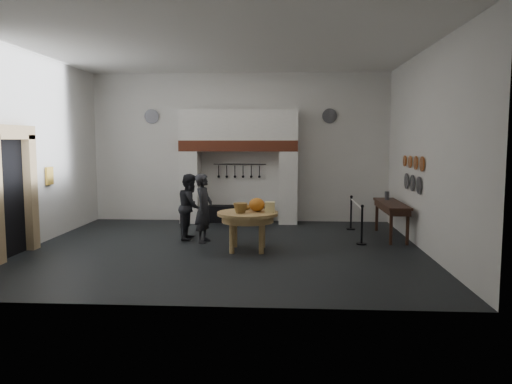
# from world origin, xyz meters

# --- Properties ---
(floor) EXTENTS (9.00, 8.00, 0.02)m
(floor) POSITION_xyz_m (0.00, 0.00, 0.00)
(floor) COLOR black
(floor) RESTS_ON ground
(ceiling) EXTENTS (9.00, 8.00, 0.02)m
(ceiling) POSITION_xyz_m (0.00, 0.00, 4.50)
(ceiling) COLOR silver
(ceiling) RESTS_ON wall_back
(wall_back) EXTENTS (9.00, 0.02, 4.50)m
(wall_back) POSITION_xyz_m (0.00, 4.00, 2.25)
(wall_back) COLOR silver
(wall_back) RESTS_ON floor
(wall_front) EXTENTS (9.00, 0.02, 4.50)m
(wall_front) POSITION_xyz_m (0.00, -4.00, 2.25)
(wall_front) COLOR silver
(wall_front) RESTS_ON floor
(wall_left) EXTENTS (0.02, 8.00, 4.50)m
(wall_left) POSITION_xyz_m (-4.50, 0.00, 2.25)
(wall_left) COLOR silver
(wall_left) RESTS_ON floor
(wall_right) EXTENTS (0.02, 8.00, 4.50)m
(wall_right) POSITION_xyz_m (4.50, 0.00, 2.25)
(wall_right) COLOR silver
(wall_right) RESTS_ON floor
(chimney_pier_left) EXTENTS (0.55, 0.70, 2.15)m
(chimney_pier_left) POSITION_xyz_m (-1.48, 3.65, 1.07)
(chimney_pier_left) COLOR silver
(chimney_pier_left) RESTS_ON floor
(chimney_pier_right) EXTENTS (0.55, 0.70, 2.15)m
(chimney_pier_right) POSITION_xyz_m (1.48, 3.65, 1.07)
(chimney_pier_right) COLOR silver
(chimney_pier_right) RESTS_ON floor
(hearth_brick_band) EXTENTS (3.50, 0.72, 0.32)m
(hearth_brick_band) POSITION_xyz_m (0.00, 3.65, 2.31)
(hearth_brick_band) COLOR #9E442B
(hearth_brick_band) RESTS_ON chimney_pier_left
(chimney_hood) EXTENTS (3.50, 0.70, 0.90)m
(chimney_hood) POSITION_xyz_m (0.00, 3.65, 2.92)
(chimney_hood) COLOR silver
(chimney_hood) RESTS_ON hearth_brick_band
(iron_range) EXTENTS (1.90, 0.45, 0.50)m
(iron_range) POSITION_xyz_m (0.00, 3.72, 0.25)
(iron_range) COLOR black
(iron_range) RESTS_ON floor
(utensil_rail) EXTENTS (1.60, 0.02, 0.02)m
(utensil_rail) POSITION_xyz_m (0.00, 3.92, 1.75)
(utensil_rail) COLOR black
(utensil_rail) RESTS_ON wall_back
(door_recess) EXTENTS (0.04, 1.10, 2.50)m
(door_recess) POSITION_xyz_m (-4.47, -1.00, 1.25)
(door_recess) COLOR black
(door_recess) RESTS_ON floor
(door_jamb_far) EXTENTS (0.22, 0.30, 2.60)m
(door_jamb_far) POSITION_xyz_m (-4.38, -0.30, 1.30)
(door_jamb_far) COLOR tan
(door_jamb_far) RESTS_ON floor
(door_lintel) EXTENTS (0.22, 1.70, 0.30)m
(door_lintel) POSITION_xyz_m (-4.38, -1.00, 2.65)
(door_lintel) COLOR tan
(door_lintel) RESTS_ON door_jamb_near
(wall_plaque) EXTENTS (0.05, 0.34, 0.44)m
(wall_plaque) POSITION_xyz_m (-4.45, 0.80, 1.60)
(wall_plaque) COLOR gold
(wall_plaque) RESTS_ON wall_left
(work_table) EXTENTS (1.56, 1.56, 0.07)m
(work_table) POSITION_xyz_m (0.56, -0.15, 0.84)
(work_table) COLOR tan
(work_table) RESTS_ON floor
(pumpkin) EXTENTS (0.36, 0.36, 0.31)m
(pumpkin) POSITION_xyz_m (0.76, -0.05, 1.03)
(pumpkin) COLOR #D1631D
(pumpkin) RESTS_ON work_table
(cheese_block_big) EXTENTS (0.22, 0.22, 0.24)m
(cheese_block_big) POSITION_xyz_m (1.06, -0.20, 0.99)
(cheese_block_big) COLOR #F2DC90
(cheese_block_big) RESTS_ON work_table
(cheese_block_small) EXTENTS (0.18, 0.18, 0.20)m
(cheese_block_small) POSITION_xyz_m (1.04, 0.10, 0.97)
(cheese_block_small) COLOR #EDDD8D
(cheese_block_small) RESTS_ON work_table
(wicker_basket) EXTENTS (0.36, 0.36, 0.22)m
(wicker_basket) POSITION_xyz_m (0.41, -0.30, 0.98)
(wicker_basket) COLOR olive
(wicker_basket) RESTS_ON work_table
(bread_loaf) EXTENTS (0.31, 0.18, 0.13)m
(bread_loaf) POSITION_xyz_m (0.46, 0.20, 0.94)
(bread_loaf) COLOR olive
(bread_loaf) RESTS_ON work_table
(visitor_near) EXTENTS (0.50, 0.67, 1.68)m
(visitor_near) POSITION_xyz_m (-0.58, 0.68, 0.84)
(visitor_near) COLOR black
(visitor_near) RESTS_ON floor
(visitor_far) EXTENTS (0.65, 0.82, 1.65)m
(visitor_far) POSITION_xyz_m (-0.98, 1.08, 0.82)
(visitor_far) COLOR black
(visitor_far) RESTS_ON floor
(side_table) EXTENTS (0.55, 2.20, 0.06)m
(side_table) POSITION_xyz_m (4.10, 1.58, 0.87)
(side_table) COLOR #361E13
(side_table) RESTS_ON floor
(pewter_jug) EXTENTS (0.12, 0.12, 0.22)m
(pewter_jug) POSITION_xyz_m (4.10, 2.18, 1.01)
(pewter_jug) COLOR #515055
(pewter_jug) RESTS_ON side_table
(copper_pan_a) EXTENTS (0.03, 0.34, 0.34)m
(copper_pan_a) POSITION_xyz_m (4.46, 0.20, 1.95)
(copper_pan_a) COLOR #C6662D
(copper_pan_a) RESTS_ON wall_right
(copper_pan_b) EXTENTS (0.03, 0.32, 0.32)m
(copper_pan_b) POSITION_xyz_m (4.46, 0.75, 1.95)
(copper_pan_b) COLOR #C6662D
(copper_pan_b) RESTS_ON wall_right
(copper_pan_c) EXTENTS (0.03, 0.30, 0.30)m
(copper_pan_c) POSITION_xyz_m (4.46, 1.30, 1.95)
(copper_pan_c) COLOR #C6662D
(copper_pan_c) RESTS_ON wall_right
(copper_pan_d) EXTENTS (0.03, 0.28, 0.28)m
(copper_pan_d) POSITION_xyz_m (4.46, 1.85, 1.95)
(copper_pan_d) COLOR #C6662D
(copper_pan_d) RESTS_ON wall_right
(pewter_plate_left) EXTENTS (0.03, 0.40, 0.40)m
(pewter_plate_left) POSITION_xyz_m (4.46, 0.40, 1.45)
(pewter_plate_left) COLOR #4C4C51
(pewter_plate_left) RESTS_ON wall_right
(pewter_plate_mid) EXTENTS (0.03, 0.40, 0.40)m
(pewter_plate_mid) POSITION_xyz_m (4.46, 1.00, 1.45)
(pewter_plate_mid) COLOR #4C4C51
(pewter_plate_mid) RESTS_ON wall_right
(pewter_plate_right) EXTENTS (0.03, 0.40, 0.40)m
(pewter_plate_right) POSITION_xyz_m (4.46, 1.60, 1.45)
(pewter_plate_right) COLOR #4C4C51
(pewter_plate_right) RESTS_ON wall_right
(pewter_plate_back_left) EXTENTS (0.44, 0.03, 0.44)m
(pewter_plate_back_left) POSITION_xyz_m (-2.70, 3.96, 3.20)
(pewter_plate_back_left) COLOR #4C4C51
(pewter_plate_back_left) RESTS_ON wall_back
(pewter_plate_back_right) EXTENTS (0.44, 0.03, 0.44)m
(pewter_plate_back_right) POSITION_xyz_m (2.70, 3.96, 3.20)
(pewter_plate_back_right) COLOR #4C4C51
(pewter_plate_back_right) RESTS_ON wall_back
(barrier_post_near) EXTENTS (0.05, 0.05, 0.90)m
(barrier_post_near) POSITION_xyz_m (3.22, 0.65, 0.45)
(barrier_post_near) COLOR black
(barrier_post_near) RESTS_ON floor
(barrier_post_far) EXTENTS (0.05, 0.05, 0.90)m
(barrier_post_far) POSITION_xyz_m (3.22, 2.65, 0.45)
(barrier_post_far) COLOR black
(barrier_post_far) RESTS_ON floor
(barrier_rope) EXTENTS (0.04, 2.00, 0.04)m
(barrier_rope) POSITION_xyz_m (3.22, 1.65, 0.85)
(barrier_rope) COLOR silver
(barrier_rope) RESTS_ON barrier_post_near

